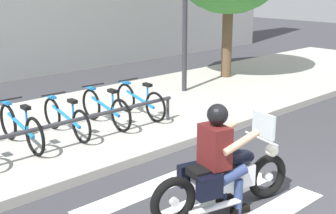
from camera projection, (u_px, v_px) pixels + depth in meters
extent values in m
cube|color=#B7B2A8|center=(99.00, 120.00, 9.43)|extent=(24.00, 4.40, 0.15)
cube|color=white|center=(200.00, 203.00, 6.12)|extent=(2.80, 0.40, 0.01)
cube|color=white|center=(159.00, 184.00, 6.68)|extent=(2.80, 0.40, 0.01)
torus|color=black|center=(267.00, 176.00, 6.22)|extent=(0.63, 0.26, 0.62)
cylinder|color=silver|center=(267.00, 176.00, 6.22)|extent=(0.13, 0.12, 0.11)
torus|color=black|center=(173.00, 201.00, 5.53)|extent=(0.63, 0.26, 0.62)
cylinder|color=silver|center=(173.00, 201.00, 5.53)|extent=(0.13, 0.12, 0.11)
cube|color=silver|center=(223.00, 178.00, 5.84)|extent=(0.85, 0.46, 0.28)
ellipsoid|color=black|center=(237.00, 158.00, 5.87)|extent=(0.57, 0.40, 0.22)
cube|color=black|center=(211.00, 170.00, 5.70)|extent=(0.61, 0.41, 0.10)
cube|color=black|center=(190.00, 174.00, 5.84)|extent=(0.34, 0.19, 0.28)
cube|color=black|center=(210.00, 188.00, 5.47)|extent=(0.34, 0.19, 0.28)
cylinder|color=silver|center=(261.00, 139.00, 6.00)|extent=(0.18, 0.61, 0.03)
sphere|color=white|center=(272.00, 150.00, 6.15)|extent=(0.18, 0.18, 0.18)
cube|color=silver|center=(264.00, 125.00, 5.97)|extent=(0.13, 0.40, 0.32)
cylinder|color=silver|center=(215.00, 207.00, 5.64)|extent=(0.72, 0.25, 0.08)
cube|color=#591919|center=(215.00, 146.00, 5.64)|extent=(0.35, 0.45, 0.52)
sphere|color=black|center=(218.00, 114.00, 5.55)|extent=(0.26, 0.26, 0.26)
cylinder|color=tan|center=(220.00, 132.00, 5.92)|extent=(0.53, 0.21, 0.26)
cylinder|color=tan|center=(241.00, 142.00, 5.55)|extent=(0.53, 0.21, 0.26)
cylinder|color=navy|center=(216.00, 167.00, 5.95)|extent=(0.46, 0.24, 0.24)
cylinder|color=navy|center=(223.00, 187.00, 6.09)|extent=(0.11, 0.11, 0.46)
cube|color=black|center=(225.00, 199.00, 6.16)|extent=(0.26, 0.15, 0.08)
cylinder|color=navy|center=(231.00, 176.00, 5.68)|extent=(0.46, 0.24, 0.24)
cylinder|color=navy|center=(238.00, 196.00, 5.82)|extent=(0.11, 0.11, 0.46)
cube|color=black|center=(240.00, 209.00, 5.89)|extent=(0.26, 0.15, 0.08)
torus|color=black|center=(8.00, 122.00, 8.01)|extent=(0.08, 0.64, 0.64)
torus|color=black|center=(35.00, 137.00, 7.27)|extent=(0.08, 0.64, 0.64)
cylinder|color=blue|center=(21.00, 125.00, 7.62)|extent=(0.09, 0.92, 0.25)
cylinder|color=blue|center=(27.00, 119.00, 7.39)|extent=(0.04, 0.04, 0.39)
cube|color=black|center=(26.00, 107.00, 7.34)|extent=(0.11, 0.20, 0.06)
cylinder|color=black|center=(8.00, 99.00, 7.82)|extent=(0.48, 0.05, 0.03)
cube|color=blue|center=(6.00, 103.00, 7.92)|extent=(0.09, 0.28, 0.04)
torus|color=black|center=(52.00, 113.00, 8.58)|extent=(0.07, 0.59, 0.59)
torus|color=black|center=(82.00, 126.00, 7.83)|extent=(0.07, 0.59, 0.59)
cylinder|color=blue|center=(66.00, 116.00, 8.19)|extent=(0.09, 0.93, 0.25)
cylinder|color=blue|center=(73.00, 111.00, 7.97)|extent=(0.04, 0.04, 0.36)
cube|color=black|center=(72.00, 101.00, 7.92)|extent=(0.11, 0.20, 0.06)
cylinder|color=black|center=(54.00, 94.00, 8.40)|extent=(0.48, 0.05, 0.03)
cube|color=blue|center=(51.00, 97.00, 8.50)|extent=(0.09, 0.28, 0.04)
torus|color=black|center=(91.00, 104.00, 9.13)|extent=(0.07, 0.62, 0.62)
torus|color=black|center=(121.00, 115.00, 8.41)|extent=(0.07, 0.62, 0.62)
cylinder|color=blue|center=(105.00, 107.00, 8.75)|extent=(0.09, 0.89, 0.25)
cylinder|color=blue|center=(113.00, 101.00, 8.53)|extent=(0.04, 0.04, 0.38)
cube|color=black|center=(112.00, 91.00, 8.48)|extent=(0.11, 0.20, 0.06)
cylinder|color=black|center=(93.00, 85.00, 8.95)|extent=(0.48, 0.05, 0.03)
cube|color=blue|center=(91.00, 88.00, 9.04)|extent=(0.09, 0.28, 0.04)
torus|color=black|center=(126.00, 98.00, 9.69)|extent=(0.07, 0.60, 0.60)
torus|color=black|center=(156.00, 107.00, 8.99)|extent=(0.07, 0.60, 0.60)
cylinder|color=blue|center=(140.00, 99.00, 9.32)|extent=(0.09, 0.87, 0.24)
cylinder|color=blue|center=(148.00, 94.00, 9.11)|extent=(0.04, 0.04, 0.37)
cube|color=black|center=(147.00, 85.00, 9.06)|extent=(0.11, 0.20, 0.06)
cylinder|color=black|center=(128.00, 80.00, 9.51)|extent=(0.48, 0.05, 0.03)
cube|color=blue|center=(125.00, 82.00, 9.60)|extent=(0.09, 0.28, 0.04)
cylinder|color=#333338|center=(83.00, 118.00, 7.78)|extent=(4.02, 0.07, 0.07)
cylinder|color=#333338|center=(168.00, 109.00, 9.14)|extent=(0.06, 0.06, 0.45)
cylinder|color=#2D2D33|center=(185.00, 17.00, 11.10)|extent=(0.12, 0.12, 3.92)
cylinder|color=brown|center=(227.00, 39.00, 12.97)|extent=(0.29, 0.29, 2.42)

